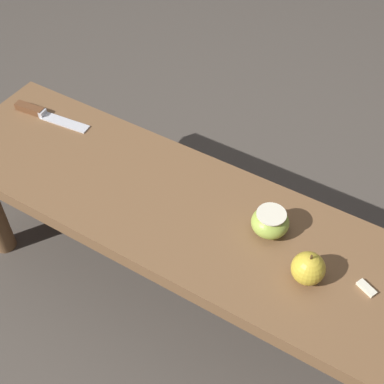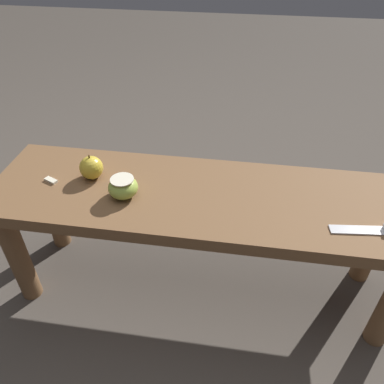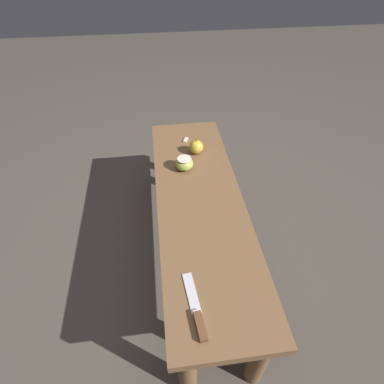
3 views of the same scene
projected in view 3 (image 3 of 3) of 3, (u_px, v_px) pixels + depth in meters
The scene contains 6 objects.
ground_plane at pixel (199, 256), 1.59m from camera, with size 8.00×8.00×0.00m, color #4C443D.
wooden_bench at pixel (200, 211), 1.35m from camera, with size 1.28×0.37×0.42m.
knife at pixel (197, 315), 0.92m from camera, with size 0.23×0.05×0.02m.
apple_whole at pixel (196, 147), 1.52m from camera, with size 0.07×0.07×0.08m.
apple_cut at pixel (184, 164), 1.43m from camera, with size 0.09×0.09×0.06m.
apple_slice_near_knife at pixel (186, 140), 1.63m from camera, with size 0.05×0.03×0.01m.
Camera 3 is at (-0.91, 0.15, 1.33)m, focal length 28.00 mm.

